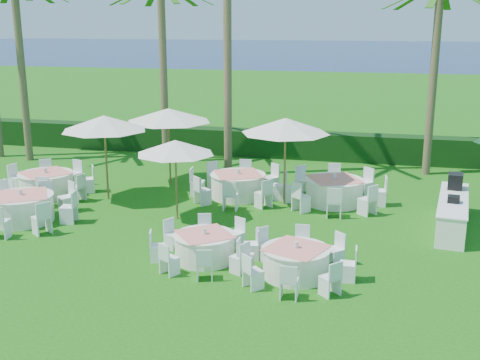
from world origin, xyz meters
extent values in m
plane|color=#17540E|center=(0.00, 0.00, 0.00)|extent=(120.00, 120.00, 0.00)
cube|color=black|center=(0.00, 12.00, 0.60)|extent=(34.00, 1.00, 1.20)
plane|color=#07154A|center=(0.00, 102.00, 0.00)|extent=(260.00, 260.00, 0.00)
cylinder|color=white|center=(-5.18, 1.09, 0.41)|extent=(1.90, 1.90, 0.82)
cylinder|color=white|center=(-5.18, 1.09, 0.83)|extent=(1.98, 1.98, 0.03)
cube|color=#ED8175|center=(-5.18, 1.09, 0.86)|extent=(2.10, 2.10, 0.01)
cylinder|color=silver|center=(-5.18, 1.09, 0.94)|extent=(0.13, 0.13, 0.18)
cube|color=white|center=(-3.72, 1.33, 0.49)|extent=(0.53, 0.53, 0.99)
cube|color=white|center=(-4.31, 2.29, 0.49)|extent=(0.64, 0.64, 0.99)
cube|color=white|center=(-5.41, 2.56, 0.49)|extent=(0.53, 0.53, 0.99)
cube|color=white|center=(-6.38, 1.97, 0.49)|extent=(0.64, 0.64, 0.99)
cube|color=white|center=(-4.95, -0.37, 0.49)|extent=(0.53, 0.53, 0.99)
cube|color=white|center=(-3.98, 0.22, 0.49)|extent=(0.64, 0.64, 0.99)
cylinder|color=white|center=(1.25, -0.61, 0.34)|extent=(1.57, 1.57, 0.68)
cylinder|color=white|center=(1.25, -0.61, 0.69)|extent=(1.63, 1.63, 0.03)
cube|color=#ED8175|center=(1.25, -0.61, 0.71)|extent=(1.78, 1.78, 0.01)
cylinder|color=silver|center=(1.25, -0.61, 0.80)|extent=(0.11, 0.11, 0.15)
cube|color=white|center=(2.42, -0.26, 0.41)|extent=(0.47, 0.47, 0.82)
cube|color=white|center=(1.83, 0.46, 0.41)|extent=(0.52, 0.52, 0.82)
cube|color=white|center=(0.90, 0.57, 0.41)|extent=(0.47, 0.47, 0.82)
cube|color=white|center=(0.17, -0.02, 0.41)|extent=(0.52, 0.52, 0.82)
cube|color=white|center=(0.07, -0.95, 0.41)|extent=(0.47, 0.47, 0.82)
cube|color=white|center=(0.66, -1.68, 0.41)|extent=(0.52, 0.52, 0.82)
cube|color=white|center=(1.59, -1.78, 0.41)|extent=(0.47, 0.47, 0.82)
cube|color=white|center=(2.32, -1.20, 0.41)|extent=(0.52, 0.52, 0.82)
cylinder|color=white|center=(3.71, -1.09, 0.35)|extent=(1.61, 1.61, 0.70)
cylinder|color=white|center=(3.71, -1.09, 0.71)|extent=(1.68, 1.68, 0.03)
cube|color=#ED8175|center=(3.71, -1.09, 0.73)|extent=(1.69, 1.69, 0.01)
cylinder|color=silver|center=(3.71, -1.09, 0.82)|extent=(0.11, 0.11, 0.15)
cube|color=white|center=(4.58, -0.18, 0.42)|extent=(0.55, 0.55, 0.84)
cube|color=white|center=(3.68, 0.17, 0.42)|extent=(0.40, 0.40, 0.84)
cube|color=white|center=(2.80, -0.21, 0.42)|extent=(0.55, 0.55, 0.84)
cube|color=white|center=(2.45, -1.11, 0.42)|extent=(0.40, 0.40, 0.84)
cube|color=white|center=(2.84, -2.00, 0.42)|extent=(0.55, 0.55, 0.84)
cube|color=white|center=(3.74, -2.35, 0.42)|extent=(0.40, 0.40, 0.84)
cube|color=white|center=(4.62, -1.96, 0.42)|extent=(0.55, 0.55, 0.84)
cube|color=white|center=(4.97, -1.06, 0.42)|extent=(0.40, 0.40, 0.84)
cylinder|color=white|center=(-5.97, 3.87, 0.40)|extent=(1.85, 1.85, 0.80)
cylinder|color=white|center=(-5.97, 3.87, 0.81)|extent=(1.93, 1.93, 0.03)
cube|color=#ED8175|center=(-5.97, 3.87, 0.84)|extent=(2.09, 2.09, 0.01)
cylinder|color=silver|center=(-5.97, 3.87, 0.92)|extent=(0.13, 0.13, 0.17)
cube|color=white|center=(-4.73, 4.60, 0.48)|extent=(0.62, 0.62, 0.97)
cube|color=white|center=(-5.61, 5.27, 0.48)|extent=(0.55, 0.55, 0.97)
cube|color=white|center=(-6.71, 5.11, 0.48)|extent=(0.62, 0.62, 0.97)
cube|color=white|center=(-7.38, 4.22, 0.48)|extent=(0.55, 0.55, 0.97)
cube|color=white|center=(-7.22, 3.13, 0.48)|extent=(0.62, 0.62, 0.97)
cube|color=white|center=(-6.33, 2.46, 0.48)|extent=(0.55, 0.55, 0.97)
cube|color=white|center=(-5.23, 2.62, 0.48)|extent=(0.62, 0.62, 0.97)
cube|color=white|center=(-4.57, 3.51, 0.48)|extent=(0.55, 0.55, 0.97)
cylinder|color=white|center=(0.76, 5.22, 0.41)|extent=(1.89, 1.89, 0.82)
cylinder|color=white|center=(0.76, 5.22, 0.83)|extent=(1.97, 1.97, 0.03)
cube|color=#ED8175|center=(0.76, 5.22, 0.85)|extent=(2.04, 2.04, 0.01)
cylinder|color=silver|center=(0.76, 5.22, 0.94)|extent=(0.13, 0.13, 0.17)
cube|color=white|center=(2.23, 5.31, 0.49)|extent=(0.49, 0.49, 0.98)
cube|color=white|center=(1.74, 6.32, 0.49)|extent=(0.65, 0.65, 0.98)
cube|color=white|center=(0.67, 6.69, 0.49)|extent=(0.49, 0.49, 0.98)
cube|color=white|center=(-0.35, 6.19, 0.49)|extent=(0.65, 0.65, 0.98)
cube|color=white|center=(-0.71, 5.13, 0.49)|extent=(0.49, 0.49, 0.98)
cube|color=white|center=(-0.22, 4.11, 0.49)|extent=(0.65, 0.65, 0.98)
cube|color=white|center=(0.85, 3.74, 0.49)|extent=(0.49, 0.49, 0.98)
cube|color=white|center=(1.87, 4.24, 0.49)|extent=(0.65, 0.65, 0.98)
cylinder|color=white|center=(4.13, 5.23, 0.42)|extent=(1.93, 1.93, 0.84)
cylinder|color=white|center=(4.13, 5.23, 0.85)|extent=(2.01, 2.01, 0.03)
cube|color=#ED8175|center=(4.13, 5.23, 0.87)|extent=(2.09, 2.09, 0.01)
cylinder|color=silver|center=(4.13, 5.23, 0.96)|extent=(0.13, 0.13, 0.18)
cube|color=white|center=(5.63, 5.35, 0.50)|extent=(0.50, 0.50, 1.00)
cube|color=white|center=(5.11, 6.37, 0.50)|extent=(0.66, 0.66, 1.00)
cube|color=white|center=(4.01, 6.73, 0.50)|extent=(0.50, 0.50, 1.00)
cube|color=white|center=(2.99, 6.20, 0.50)|extent=(0.66, 0.66, 1.00)
cube|color=white|center=(2.63, 5.11, 0.50)|extent=(0.50, 0.50, 1.00)
cube|color=white|center=(3.16, 4.08, 0.50)|extent=(0.66, 0.66, 1.00)
cube|color=white|center=(4.25, 3.73, 0.50)|extent=(0.50, 0.50, 1.00)
cube|color=white|center=(5.28, 4.25, 0.50)|extent=(0.66, 0.66, 1.00)
cylinder|color=brown|center=(-3.63, 3.95, 1.42)|extent=(0.07, 0.07, 2.85)
cone|color=white|center=(-3.63, 3.95, 2.71)|extent=(2.94, 2.94, 0.51)
sphere|color=brown|center=(-3.63, 3.95, 2.88)|extent=(0.11, 0.11, 0.11)
cylinder|color=brown|center=(-0.57, 2.46, 1.22)|extent=(0.06, 0.06, 2.44)
cone|color=white|center=(-0.57, 2.46, 2.31)|extent=(2.46, 2.46, 0.44)
sphere|color=brown|center=(-0.57, 2.46, 2.47)|extent=(0.10, 0.10, 0.10)
cylinder|color=brown|center=(-2.21, 6.45, 1.40)|extent=(0.07, 0.07, 2.79)
cone|color=white|center=(-2.21, 6.45, 2.65)|extent=(3.23, 3.23, 0.50)
sphere|color=brown|center=(-2.21, 6.45, 2.82)|extent=(0.11, 0.11, 0.11)
cylinder|color=brown|center=(2.47, 4.84, 1.42)|extent=(0.07, 0.07, 2.85)
cone|color=white|center=(2.47, 4.84, 2.70)|extent=(2.99, 2.99, 0.51)
sphere|color=brown|center=(2.47, 4.84, 2.88)|extent=(0.11, 0.11, 0.11)
cube|color=white|center=(7.80, 3.50, 0.44)|extent=(1.27, 3.99, 0.88)
cube|color=white|center=(7.80, 3.50, 0.90)|extent=(1.33, 4.05, 0.04)
cube|color=black|center=(7.95, 4.67, 1.17)|extent=(0.51, 0.59, 0.49)
cube|color=black|center=(7.76, 3.11, 1.02)|extent=(0.38, 0.38, 0.20)
cylinder|color=brown|center=(-3.64, 9.91, 3.84)|extent=(0.32, 0.32, 7.67)
cylinder|color=brown|center=(-0.38, 8.27, 5.97)|extent=(0.32, 0.32, 11.94)
cylinder|color=brown|center=(7.47, 10.21, 3.74)|extent=(0.32, 0.32, 7.48)
cylinder|color=brown|center=(-9.75, 8.84, 3.91)|extent=(0.32, 0.32, 7.81)
camera|label=1|loc=(5.50, -14.72, 6.09)|focal=45.00mm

